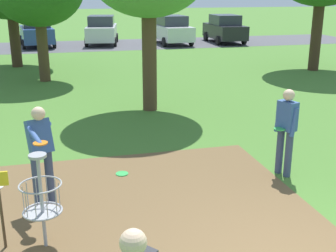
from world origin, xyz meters
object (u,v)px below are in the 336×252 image
(parked_car_leftmost, at_px, (36,32))
(parked_car_center_left, at_px, (102,30))
(frisbee_by_tee, at_px, (122,174))
(player_waiting_left, at_px, (41,149))
(disc_golf_basket, at_px, (37,198))
(player_throwing, at_px, (286,127))
(parked_car_center_right, at_px, (172,30))
(parked_car_rightmost, at_px, (225,29))

(parked_car_leftmost, bearing_deg, parked_car_center_left, 0.78)
(parked_car_center_left, bearing_deg, frisbee_by_tee, -95.01)
(player_waiting_left, bearing_deg, parked_car_center_left, 81.54)
(frisbee_by_tee, bearing_deg, disc_golf_basket, -123.68)
(player_waiting_left, distance_m, frisbee_by_tee, 1.96)
(parked_car_leftmost, bearing_deg, player_waiting_left, -87.94)
(player_throwing, xyz_separation_m, parked_car_center_left, (-1.18, 22.20, -0.05))
(frisbee_by_tee, relative_size, parked_car_center_right, 0.06)
(player_waiting_left, distance_m, parked_car_center_left, 22.57)
(disc_golf_basket, height_order, player_throwing, player_throwing)
(disc_golf_basket, bearing_deg, parked_car_leftmost, 91.85)
(player_waiting_left, bearing_deg, parked_car_rightmost, 61.63)
(parked_car_center_left, xyz_separation_m, parked_car_rightmost, (8.15, -1.09, 0.00))
(parked_car_leftmost, relative_size, parked_car_center_left, 0.98)
(frisbee_by_tee, xyz_separation_m, parked_car_center_left, (1.88, 21.43, 0.91))
(player_waiting_left, bearing_deg, parked_car_leftmost, 92.06)
(player_throwing, height_order, frisbee_by_tee, player_throwing)
(disc_golf_basket, height_order, parked_car_leftmost, parked_car_leftmost)
(disc_golf_basket, height_order, parked_car_rightmost, parked_car_rightmost)
(disc_golf_basket, xyz_separation_m, player_throwing, (4.54, 1.45, 0.21))
(parked_car_center_right, bearing_deg, frisbee_by_tee, -107.29)
(player_throwing, height_order, parked_car_center_right, parked_car_center_right)
(player_throwing, relative_size, parked_car_leftmost, 0.39)
(frisbee_by_tee, bearing_deg, parked_car_rightmost, 63.76)
(player_throwing, height_order, parked_car_leftmost, parked_car_leftmost)
(player_throwing, bearing_deg, disc_golf_basket, -162.32)
(parked_car_leftmost, height_order, parked_car_center_left, same)
(disc_golf_basket, height_order, frisbee_by_tee, disc_golf_basket)
(parked_car_center_left, xyz_separation_m, parked_car_center_right, (4.48, -1.01, 0.00))
(parked_car_center_left, height_order, parked_car_rightmost, same)
(frisbee_by_tee, relative_size, parked_car_leftmost, 0.06)
(parked_car_center_left, height_order, parked_car_center_right, same)
(frisbee_by_tee, height_order, parked_car_center_right, parked_car_center_right)
(parked_car_leftmost, relative_size, parked_car_center_right, 1.02)
(frisbee_by_tee, distance_m, parked_car_center_right, 21.41)
(parked_car_leftmost, xyz_separation_m, parked_car_center_left, (4.12, 0.06, 0.00))
(player_throwing, distance_m, parked_car_center_left, 22.23)
(player_waiting_left, height_order, parked_car_rightmost, parked_car_rightmost)
(player_waiting_left, xyz_separation_m, parked_car_center_left, (3.32, 22.33, -0.06))
(player_throwing, height_order, player_waiting_left, same)
(parked_car_leftmost, height_order, parked_car_rightmost, same)
(frisbee_by_tee, xyz_separation_m, parked_car_rightmost, (10.03, 20.34, 0.91))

